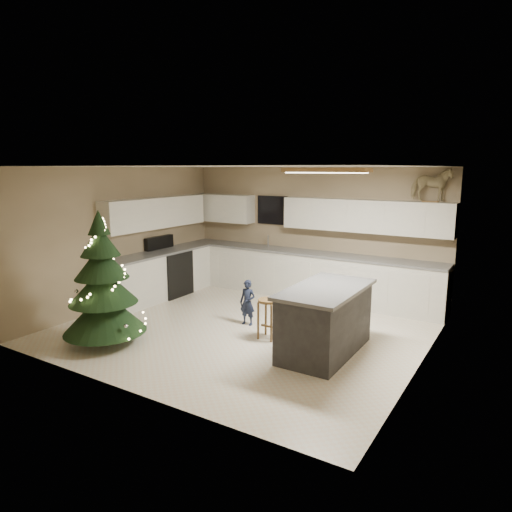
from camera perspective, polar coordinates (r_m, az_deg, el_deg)
name	(u,v)px	position (r m, az deg, el deg)	size (l,w,h in m)	color
ground_plane	(245,328)	(7.54, -1.41, -9.05)	(5.50, 5.50, 0.00)	beige
room_shell	(246,222)	(7.12, -1.32, 4.27)	(5.52, 5.02, 2.61)	tan
cabinetry	(251,260)	(9.15, -0.59, -0.52)	(5.50, 3.20, 2.00)	silver
island	(325,320)	(6.54, 8.65, -7.89)	(0.90, 1.70, 0.95)	black
bar_stool	(269,309)	(6.98, 1.57, -6.65)	(0.32, 0.32, 0.62)	brown
christmas_tree	(103,290)	(7.08, -18.58, -4.02)	(1.25, 1.21, 1.99)	#3F2816
toddler	(248,303)	(7.61, -1.06, -5.84)	(0.28, 0.18, 0.76)	#192436
rocking_horse	(432,184)	(8.41, 21.09, 8.36)	(0.71, 0.40, 0.58)	brown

